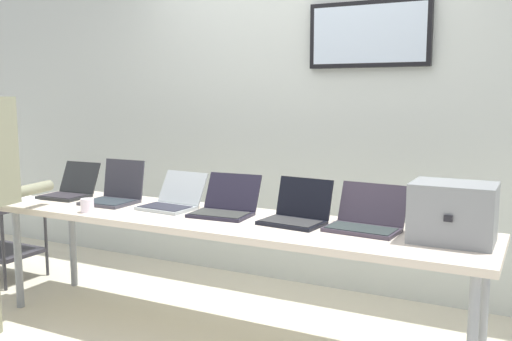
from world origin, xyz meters
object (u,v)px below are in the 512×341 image
laptop_station_0 (70,189)px  laptop_station_4 (297,213)px  laptop_station_5 (366,220)px  storage_cart (2,228)px  workbench (220,225)px  laptop_station_1 (115,193)px  laptop_station_2 (173,200)px  equipment_box (453,212)px  laptop_station_3 (225,206)px  coffee_mug (87,205)px

laptop_station_0 → laptop_station_4: 1.76m
laptop_station_0 → laptop_station_4: (1.76, -0.02, 0.00)m
laptop_station_5 → storage_cart: laptop_station_5 is taller
workbench → laptop_station_4: 0.48m
laptop_station_4 → laptop_station_5: (0.40, 0.02, -0.00)m
laptop_station_0 → laptop_station_5: (2.15, 0.01, 0.00)m
laptop_station_0 → storage_cart: 0.88m
laptop_station_1 → laptop_station_0: bearing=176.9°
workbench → laptop_station_2: (-0.41, 0.10, 0.10)m
equipment_box → laptop_station_1: 2.18m
workbench → laptop_station_3: (-0.01, 0.08, 0.10)m
workbench → equipment_box: size_ratio=7.83×
laptop_station_5 → coffee_mug: 1.70m
laptop_station_3 → coffee_mug: bearing=-157.1°
laptop_station_0 → laptop_station_3: size_ratio=0.93×
workbench → laptop_station_1: laptop_station_1 is taller
laptop_station_4 → coffee_mug: (-1.26, -0.33, -0.01)m
coffee_mug → storage_cart: bearing=163.5°
laptop_station_3 → laptop_station_2: bearing=178.3°
laptop_station_0 → coffee_mug: bearing=-35.0°
laptop_station_2 → laptop_station_3: 0.40m
laptop_station_1 → laptop_station_4: laptop_station_1 is taller
equipment_box → coffee_mug: 2.14m
equipment_box → laptop_station_3: size_ratio=1.07×
laptop_station_2 → coffee_mug: size_ratio=4.34×
laptop_station_4 → laptop_station_2: bearing=178.8°
laptop_station_2 → laptop_station_5: laptop_station_5 is taller
laptop_station_5 → coffee_mug: laptop_station_5 is taller
equipment_box → laptop_station_2: (-1.72, 0.05, -0.10)m
laptop_station_3 → laptop_station_4: 0.47m
laptop_station_3 → laptop_station_4: bearing=-0.7°
workbench → laptop_station_5: 0.87m
laptop_station_5 → storage_cart: size_ratio=0.66×
workbench → laptop_station_1: (-0.87, 0.07, 0.11)m
laptop_station_0 → coffee_mug: (0.49, -0.34, -0.01)m
workbench → laptop_station_5: (0.85, 0.10, 0.10)m
laptop_station_1 → workbench: bearing=-4.7°
laptop_station_1 → storage_cart: 1.28m
laptop_station_5 → coffee_mug: bearing=-168.1°
equipment_box → laptop_station_0: 2.61m
laptop_station_3 → laptop_station_0: bearing=179.5°
laptop_station_0 → storage_cart: bearing=177.5°
laptop_station_0 → laptop_station_4: size_ratio=0.94×
workbench → laptop_station_4: (0.46, 0.08, 0.10)m
laptop_station_5 → laptop_station_1: bearing=-179.0°
equipment_box → laptop_station_0: equipment_box is taller
laptop_station_3 → storage_cart: size_ratio=0.61×
equipment_box → workbench: bearing=-177.8°
workbench → laptop_station_4: bearing=9.8°
workbench → laptop_station_1: 0.88m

